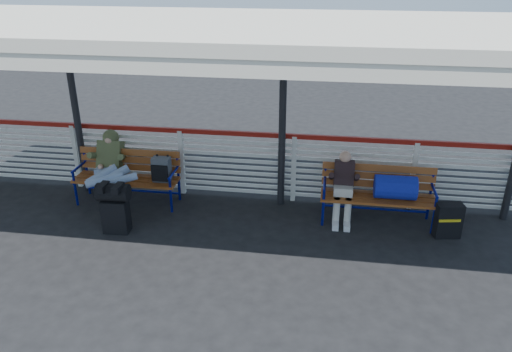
% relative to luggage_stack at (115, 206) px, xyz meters
% --- Properties ---
extents(ground, '(60.00, 60.00, 0.00)m').
position_rel_luggage_stack_xyz_m(ground, '(0.64, -0.40, -0.45)').
color(ground, black).
rests_on(ground, ground).
extents(fence, '(12.08, 0.08, 1.24)m').
position_rel_luggage_stack_xyz_m(fence, '(0.64, 1.50, 0.21)').
color(fence, silver).
rests_on(fence, ground).
extents(canopy, '(12.60, 3.60, 3.16)m').
position_rel_luggage_stack_xyz_m(canopy, '(0.64, 0.47, 2.59)').
color(canopy, silver).
rests_on(canopy, ground).
extents(luggage_stack, '(0.51, 0.30, 0.82)m').
position_rel_luggage_stack_xyz_m(luggage_stack, '(0.00, 0.00, 0.00)').
color(luggage_stack, black).
rests_on(luggage_stack, ground).
extents(bench_left, '(1.80, 0.56, 0.92)m').
position_rel_luggage_stack_xyz_m(bench_left, '(-0.03, 1.04, 0.14)').
color(bench_left, '#94471C').
rests_on(bench_left, ground).
extents(bench_right, '(1.80, 0.56, 0.92)m').
position_rel_luggage_stack_xyz_m(bench_right, '(4.18, 0.93, 0.17)').
color(bench_right, '#94471C').
rests_on(bench_right, ground).
extents(traveler_man, '(0.94, 1.64, 0.77)m').
position_rel_luggage_stack_xyz_m(traveler_man, '(-0.35, 0.69, 0.26)').
color(traveler_man, '#9AADD0').
rests_on(traveler_man, ground).
extents(companion_person, '(0.32, 0.66, 1.15)m').
position_rel_luggage_stack_xyz_m(companion_person, '(3.49, 0.93, 0.15)').
color(companion_person, beige).
rests_on(companion_person, ground).
extents(suitcase_side, '(0.43, 0.31, 0.55)m').
position_rel_luggage_stack_xyz_m(suitcase_side, '(5.09, 0.63, -0.17)').
color(suitcase_side, black).
rests_on(suitcase_side, ground).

